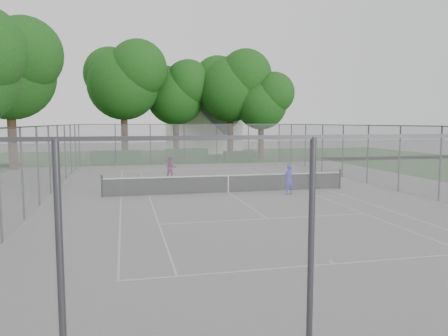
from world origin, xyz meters
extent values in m
plane|color=slate|center=(0.00, 0.00, 0.00)|extent=(120.00, 120.00, 0.00)
cube|color=#214E16|center=(0.00, 26.00, 0.00)|extent=(60.00, 20.00, 0.00)
cube|color=silver|center=(0.00, -11.88, 0.01)|extent=(10.97, 0.06, 0.01)
cube|color=silver|center=(0.00, 11.88, 0.01)|extent=(10.97, 0.06, 0.01)
cube|color=silver|center=(-5.49, 0.00, 0.01)|extent=(0.06, 23.77, 0.01)
cube|color=silver|center=(5.49, 0.00, 0.01)|extent=(0.06, 23.77, 0.01)
cube|color=silver|center=(-4.12, 0.00, 0.01)|extent=(0.06, 23.77, 0.01)
cube|color=silver|center=(4.12, 0.00, 0.01)|extent=(0.06, 23.77, 0.01)
cube|color=silver|center=(0.00, -6.40, 0.01)|extent=(8.23, 0.06, 0.01)
cube|color=silver|center=(0.00, 6.40, 0.01)|extent=(8.23, 0.06, 0.01)
cube|color=silver|center=(0.00, 0.00, 0.01)|extent=(0.06, 12.80, 0.01)
cube|color=silver|center=(0.00, -11.73, 0.01)|extent=(0.06, 0.30, 0.01)
cube|color=silver|center=(0.00, 11.73, 0.01)|extent=(0.06, 0.30, 0.01)
cylinder|color=black|center=(-6.39, 0.00, 0.55)|extent=(0.10, 0.10, 1.10)
cylinder|color=black|center=(6.39, 0.00, 0.55)|extent=(0.10, 0.10, 1.10)
cube|color=black|center=(0.00, 0.00, 0.45)|extent=(12.67, 0.01, 0.86)
cube|color=silver|center=(0.00, 0.00, 0.91)|extent=(12.77, 0.03, 0.06)
cube|color=silver|center=(0.00, 0.00, 0.44)|extent=(0.05, 0.02, 0.88)
cylinder|color=#38383D|center=(-9.00, 17.00, 1.75)|extent=(0.08, 0.08, 3.50)
cylinder|color=#38383D|center=(9.00, 17.00, 1.75)|extent=(0.08, 0.08, 3.50)
cube|color=slate|center=(0.00, 17.00, 1.75)|extent=(18.00, 0.02, 3.50)
cube|color=slate|center=(-9.00, 0.00, 1.75)|extent=(0.02, 34.00, 3.50)
cube|color=slate|center=(9.00, 0.00, 1.75)|extent=(0.02, 34.00, 3.50)
cube|color=#38383D|center=(0.00, 17.00, 3.50)|extent=(18.00, 0.05, 0.05)
cube|color=#38383D|center=(-9.00, 0.00, 3.50)|extent=(0.05, 34.00, 0.05)
cube|color=#38383D|center=(9.00, 0.00, 3.50)|extent=(0.05, 34.00, 0.05)
cylinder|color=#331F12|center=(-5.20, 22.69, 2.48)|extent=(0.66, 0.66, 4.95)
sphere|color=#123D10|center=(-5.20, 22.69, 7.42)|extent=(7.05, 7.05, 7.05)
sphere|color=#123D10|center=(-3.80, 21.63, 8.83)|extent=(5.64, 5.64, 5.64)
sphere|color=#123D10|center=(-6.44, 23.57, 8.48)|extent=(5.29, 5.29, 5.29)
cylinder|color=#331F12|center=(0.11, 24.26, 2.15)|extent=(0.63, 0.63, 4.31)
sphere|color=#123D10|center=(0.11, 24.26, 6.45)|extent=(6.12, 6.12, 6.12)
sphere|color=#123D10|center=(1.33, 23.34, 7.67)|extent=(4.90, 4.90, 4.90)
sphere|color=#123D10|center=(-0.96, 25.02, 7.37)|extent=(4.59, 4.59, 4.59)
cylinder|color=#331F12|center=(5.64, 22.61, 2.37)|extent=(0.65, 0.65, 4.73)
sphere|color=#123D10|center=(5.64, 22.61, 7.09)|extent=(6.73, 6.73, 6.73)
sphere|color=#123D10|center=(6.98, 21.60, 8.43)|extent=(5.38, 5.38, 5.38)
sphere|color=#123D10|center=(4.46, 23.45, 8.10)|extent=(5.05, 5.05, 5.05)
cylinder|color=#331F12|center=(8.51, 21.04, 1.86)|extent=(0.61, 0.61, 3.72)
sphere|color=#123D10|center=(8.51, 21.04, 5.57)|extent=(5.29, 5.29, 5.29)
sphere|color=#123D10|center=(9.56, 20.24, 6.62)|extent=(4.23, 4.23, 4.23)
sphere|color=#123D10|center=(7.58, 21.70, 6.36)|extent=(3.96, 3.96, 3.96)
cylinder|color=#331F12|center=(-13.72, 14.70, 2.45)|extent=(0.66, 0.66, 4.90)
sphere|color=#123D10|center=(-13.72, 14.70, 7.34)|extent=(6.97, 6.97, 6.97)
sphere|color=#123D10|center=(-12.32, 13.65, 8.73)|extent=(5.57, 5.57, 5.57)
cube|color=#164719|center=(-5.94, 18.41, 0.56)|extent=(4.49, 1.35, 1.12)
cube|color=#164719|center=(0.46, 18.60, 0.61)|extent=(3.86, 1.10, 1.21)
cube|color=#164719|center=(5.57, 18.60, 0.46)|extent=(3.04, 1.11, 0.91)
cube|color=silver|center=(4.06, 30.36, 3.14)|extent=(8.37, 6.27, 6.27)
cube|color=#4D4D52|center=(4.06, 30.36, 6.27)|extent=(8.28, 6.48, 8.28)
imported|color=#3533BF|center=(2.89, -1.20, 0.78)|extent=(0.67, 0.56, 1.56)
imported|color=#802A60|center=(-2.37, 6.03, 0.75)|extent=(0.79, 0.65, 1.50)
camera|label=1|loc=(-5.28, -22.00, 3.68)|focal=35.00mm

